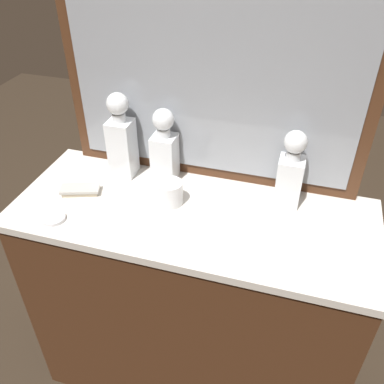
{
  "coord_description": "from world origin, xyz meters",
  "views": [
    {
      "loc": [
        0.3,
        -1.01,
        1.77
      ],
      "look_at": [
        0.0,
        0.0,
        1.0
      ],
      "focal_mm": 38.72,
      "sensor_mm": 36.0,
      "label": 1
    }
  ],
  "objects": [
    {
      "name": "dresser",
      "position": [
        0.0,
        0.0,
        0.46
      ],
      "size": [
        1.19,
        0.49,
        0.92
      ],
      "color": "#472816",
      "rests_on": "ground_plane"
    },
    {
      "name": "crystal_decanter_front",
      "position": [
        0.29,
        0.14,
        1.02
      ],
      "size": [
        0.08,
        0.08,
        0.27
      ],
      "color": "white",
      "rests_on": "dresser"
    },
    {
      "name": "crystal_decanter_far_right",
      "position": [
        -0.3,
        0.15,
        1.04
      ],
      "size": [
        0.08,
        0.08,
        0.31
      ],
      "color": "white",
      "rests_on": "dresser"
    },
    {
      "name": "dresser_mirror",
      "position": [
        0.0,
        0.23,
        1.26
      ],
      "size": [
        1.03,
        0.03,
        0.69
      ],
      "color": "#472816",
      "rests_on": "dresser"
    },
    {
      "name": "crystal_tumbler_front",
      "position": [
        -0.08,
        0.03,
        0.95
      ],
      "size": [
        0.08,
        0.08,
        0.08
      ],
      "color": "white",
      "rests_on": "dresser"
    },
    {
      "name": "ground_plane",
      "position": [
        0.0,
        0.0,
        0.0
      ],
      "size": [
        6.0,
        6.0,
        0.0
      ],
      "primitive_type": "plane",
      "color": "#2D2319"
    },
    {
      "name": "porcelain_dish",
      "position": [
        -0.41,
        -0.16,
        0.92
      ],
      "size": [
        0.07,
        0.07,
        0.01
      ],
      "color": "silver",
      "rests_on": "dresser"
    },
    {
      "name": "crystal_decanter_right",
      "position": [
        -0.15,
        0.16,
        1.03
      ],
      "size": [
        0.08,
        0.08,
        0.27
      ],
      "color": "white",
      "rests_on": "dresser"
    },
    {
      "name": "silver_brush_center",
      "position": [
        -0.4,
        -0.01,
        0.93
      ],
      "size": [
        0.14,
        0.1,
        0.02
      ],
      "color": "#B7A88C",
      "rests_on": "dresser"
    }
  ]
}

